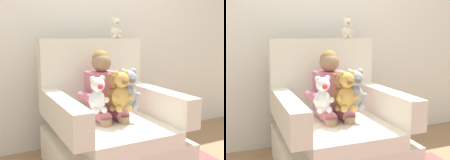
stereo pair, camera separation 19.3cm
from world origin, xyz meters
TOP-DOWN VIEW (x-y plane):
  - back_wall at (0.00, 0.74)m, footprint 6.00×0.10m
  - armchair at (0.00, 0.06)m, footprint 0.99×1.00m
  - seated_child at (-0.02, 0.09)m, footprint 0.45×0.39m
  - plush_white at (-0.16, -0.07)m, footprint 0.17×0.14m
  - plush_grey at (0.11, -0.08)m, footprint 0.20×0.16m
  - plush_brown at (-0.01, -0.05)m, footprint 0.18×0.15m
  - plush_honey at (0.03, -0.10)m, footprint 0.19×0.16m
  - plush_cream_on_backrest at (0.25, 0.42)m, footprint 0.12×0.10m

SIDE VIEW (x-z plane):
  - armchair at x=0.00m, z-range -0.22..0.89m
  - seated_child at x=-0.02m, z-range 0.23..1.06m
  - plush_white at x=-0.16m, z-range 0.53..0.82m
  - plush_brown at x=-0.01m, z-range 0.53..0.83m
  - plush_honey at x=0.03m, z-range 0.53..0.85m
  - plush_grey at x=0.11m, z-range 0.53..0.86m
  - plush_cream_on_backrest at x=0.25m, z-range 1.10..1.30m
  - back_wall at x=0.00m, z-range 0.00..2.60m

